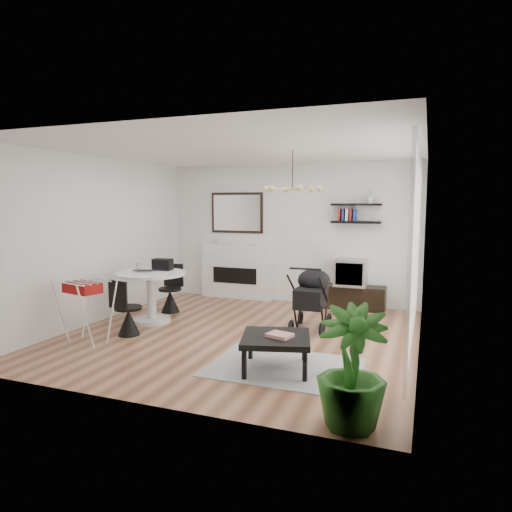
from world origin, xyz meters
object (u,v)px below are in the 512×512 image
at_px(tv_console, 353,297).
at_px(drying_rack, 86,310).
at_px(potted_plant, 352,368).
at_px(coffee_table, 276,340).
at_px(crt_tv, 351,272).
at_px(dining_table, 151,289).
at_px(fireplace, 236,265).
at_px(stroller, 312,301).

bearing_deg(tv_console, drying_rack, -133.22).
bearing_deg(drying_rack, potted_plant, -3.76).
bearing_deg(coffee_table, drying_rack, 178.40).
distance_m(crt_tv, dining_table, 3.59).
xyz_separation_m(fireplace, dining_table, (-0.54, -2.25, -0.14)).
bearing_deg(fireplace, potted_plant, -56.54).
height_order(tv_console, stroller, stroller).
height_order(dining_table, drying_rack, drying_rack).
bearing_deg(fireplace, crt_tv, -3.36).
bearing_deg(fireplace, drying_rack, -102.30).
height_order(fireplace, coffee_table, fireplace).
bearing_deg(tv_console, crt_tv, -176.42).
xyz_separation_m(crt_tv, coffee_table, (-0.31, -3.46, -0.31)).
distance_m(crt_tv, drying_rack, 4.61).
distance_m(fireplace, coffee_table, 4.15).
relative_size(dining_table, drying_rack, 1.28).
distance_m(stroller, coffee_table, 1.89).
bearing_deg(fireplace, tv_console, -3.21).
height_order(fireplace, potted_plant, fireplace).
xyz_separation_m(dining_table, potted_plant, (3.63, -2.41, -0.01)).
distance_m(dining_table, drying_rack, 1.28).
xyz_separation_m(tv_console, drying_rack, (-3.18, -3.38, 0.25)).
height_order(tv_console, coffee_table, tv_console).
height_order(tv_console, crt_tv, crt_tv).
distance_m(fireplace, tv_console, 2.46).
distance_m(dining_table, stroller, 2.61).
height_order(tv_console, dining_table, dining_table).
distance_m(crt_tv, stroller, 1.62).
relative_size(coffee_table, potted_plant, 0.89).
bearing_deg(drying_rack, crt_tv, 60.07).
height_order(drying_rack, potted_plant, potted_plant).
bearing_deg(dining_table, crt_tv, 36.09).
height_order(crt_tv, potted_plant, potted_plant).
bearing_deg(tv_console, fireplace, 176.79).
xyz_separation_m(crt_tv, dining_table, (-2.90, -2.12, -0.13)).
xyz_separation_m(dining_table, coffee_table, (2.59, -1.34, -0.18)).
distance_m(tv_console, coffee_table, 3.48).
distance_m(fireplace, stroller, 2.64).
bearing_deg(tv_console, coffee_table, -96.04).
relative_size(crt_tv, coffee_table, 0.59).
height_order(drying_rack, coffee_table, drying_rack).
distance_m(tv_console, stroller, 1.64).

